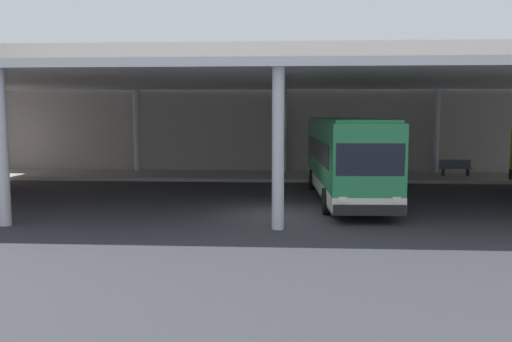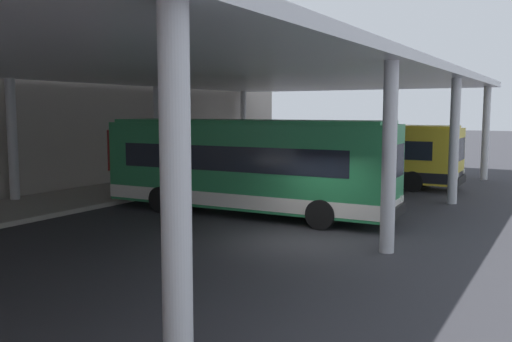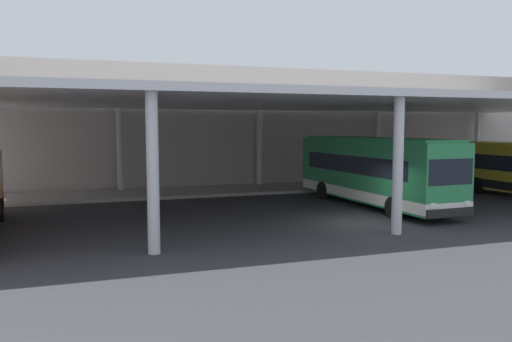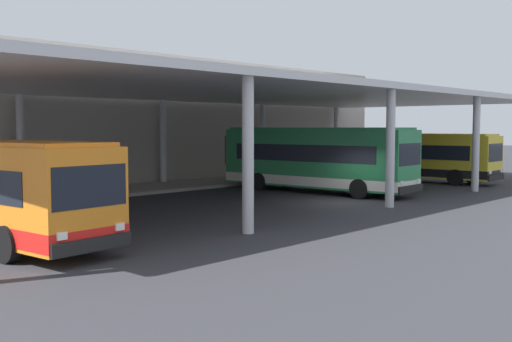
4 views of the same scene
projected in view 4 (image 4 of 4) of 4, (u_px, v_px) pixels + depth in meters
name	position (u px, v px, depth m)	size (l,w,h in m)	color
ground_plane	(343.00, 203.00, 29.11)	(200.00, 200.00, 0.00)	#333338
platform_kerb	(182.00, 185.00, 37.04)	(42.00, 4.50, 0.18)	#A39E93
station_building_facade	(148.00, 119.00, 38.95)	(48.00, 1.60, 8.25)	#ADA399
canopy_shelter	(258.00, 95.00, 32.45)	(40.00, 17.00, 5.55)	silver
bus_second_bay	(316.00, 159.00, 33.62)	(3.03, 11.42, 3.57)	#28844C
bus_middle_bay	(417.00, 156.00, 40.56)	(2.88, 10.58, 3.17)	yellow
bench_waiting	(286.00, 168.00, 44.36)	(1.80, 0.45, 0.92)	#4C515B
trash_bin	(319.00, 165.00, 46.88)	(0.52, 0.52, 0.98)	#236638
banner_sign	(229.00, 153.00, 38.71)	(0.70, 0.12, 3.20)	#B2B2B7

